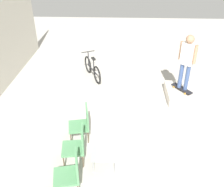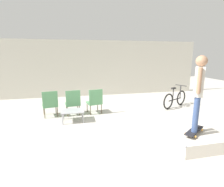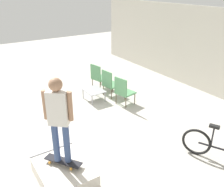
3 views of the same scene
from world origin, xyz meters
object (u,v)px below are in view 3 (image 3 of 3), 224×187
Objects in this scene: patio_chair_center at (110,83)px; person_skater at (58,115)px; skateboard_on_ramp at (63,161)px; coffee_table at (94,91)px; patio_chair_right at (123,90)px; skate_ramp_box at (64,172)px; bicycle at (219,148)px; patio_chair_left at (98,76)px.

person_skater is at bearing 126.48° from patio_chair_center.
skateboard_on_ramp is at bearing -94.41° from person_skater.
person_skater is at bearing -38.75° from coffee_table.
patio_chair_right is (0.82, 0.00, 0.00)m from patio_chair_center.
person_skater reaches higher than patio_chair_center.
skate_ramp_box is 3.45m from bicycle.
skateboard_on_ramp is 3.43m from bicycle.
skateboard_on_ramp is 3.64m from patio_chair_right.
skateboard_on_ramp is at bearing 113.36° from patio_chair_right.
patio_chair_center is (-2.90, 2.98, -0.96)m from person_skater.
person_skater reaches higher than patio_chair_left.
coffee_table is at bearing 91.84° from person_skater.
patio_chair_left is (-3.70, 2.98, 0.12)m from skateboard_on_ramp.
skate_ramp_box is 1.35× the size of patio_chair_center.
patio_chair_center is at bearing 88.78° from coffee_table.
skateboard_on_ramp reaches higher than skate_ramp_box.
patio_chair_right reaches higher than skateboard_on_ramp.
skateboard_on_ramp is 0.44× the size of person_skater.
skate_ramp_box is 3.71m from patio_chair_right.
coffee_table is at bearing 128.64° from patio_chair_left.
skate_ramp_box is 0.86× the size of bicycle.
bicycle is (4.33, 0.14, -0.16)m from patio_chair_center.
coffee_table is at bearing 26.27° from patio_chair_right.
bicycle is (5.13, 0.14, -0.16)m from patio_chair_left.
patio_chair_left is at bearing -11.51° from patio_chair_right.
bicycle is at bearing 30.86° from skateboard_on_ramp.
coffee_table is 0.78× the size of patio_chair_right.
patio_chair_right is (-2.08, 2.98, 0.12)m from skateboard_on_ramp.
patio_chair_center reaches higher than skate_ramp_box.
patio_chair_left reaches higher than bicycle.
patio_chair_center is at bearing 99.60° from skateboard_on_ramp.
bicycle is (1.43, 3.12, -0.04)m from skateboard_on_ramp.
skateboard_on_ramp is 0.81× the size of patio_chair_center.
patio_chair_center is at bearing 155.07° from bicycle.
patio_chair_right reaches higher than coffee_table.
patio_chair_right is at bearing 90.27° from skateboard_on_ramp.
patio_chair_left reaches higher than skateboard_on_ramp.
bicycle is (1.43, 3.12, -1.12)m from person_skater.
coffee_table is at bearing 141.39° from skate_ramp_box.
coffee_table reaches higher than skate_ramp_box.
person_skater is (-0.00, 0.00, 1.08)m from skateboard_on_ramp.
coffee_table is (-2.97, 2.37, 0.18)m from skate_ramp_box.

